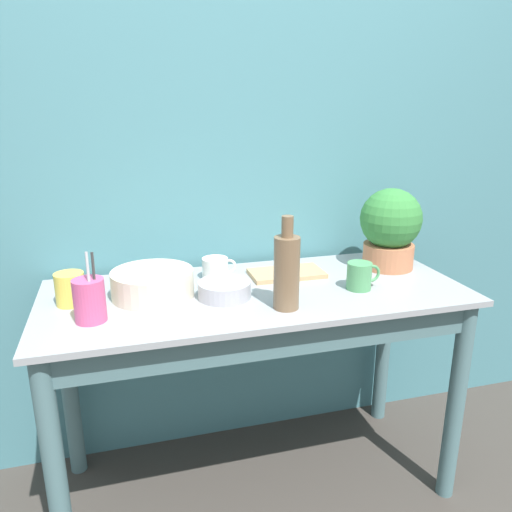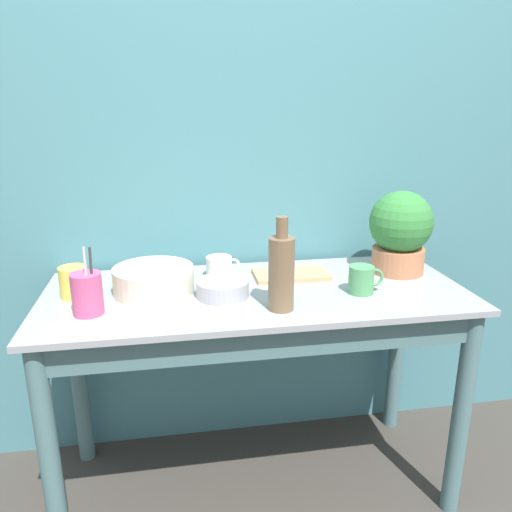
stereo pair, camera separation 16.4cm
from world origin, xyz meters
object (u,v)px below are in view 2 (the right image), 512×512
object	(u,v)px
bowl_small_steel	(223,289)
tray_board	(291,274)
mug_green	(362,280)
bottle_tall	(281,272)
mug_white	(220,267)
mug_yellow	(75,282)
utensil_cup	(87,294)
potted_plant	(400,231)
bowl_wash_large	(154,280)

from	to	relation	value
bowl_small_steel	tray_board	size ratio (longest dim) A/B	0.64
mug_green	bowl_small_steel	xyz separation A→B (m)	(-0.46, 0.05, -0.02)
bottle_tall	mug_white	bearing A→B (deg)	115.71
mug_yellow	mug_white	distance (m)	0.49
mug_yellow	tray_board	xyz separation A→B (m)	(0.74, 0.08, -0.04)
bowl_small_steel	mug_green	bearing A→B (deg)	-5.74
mug_white	bowl_small_steel	xyz separation A→B (m)	(-0.01, -0.19, -0.01)
mug_yellow	utensil_cup	size ratio (longest dim) A/B	0.61
potted_plant	mug_green	xyz separation A→B (m)	(-0.21, -0.18, -0.11)
mug_green	bowl_small_steel	bearing A→B (deg)	174.26
mug_yellow	utensil_cup	bearing A→B (deg)	-67.32
mug_yellow	tray_board	distance (m)	0.74
potted_plant	bottle_tall	xyz separation A→B (m)	(-0.50, -0.27, -0.04)
bottle_tall	potted_plant	bearing A→B (deg)	28.25
tray_board	bottle_tall	bearing A→B (deg)	-109.41
mug_white	mug_green	bearing A→B (deg)	-27.63
tray_board	mug_green	bearing A→B (deg)	-45.65
bowl_small_steel	tray_board	world-z (taller)	bowl_small_steel
bowl_wash_large	mug_yellow	size ratio (longest dim) A/B	2.06
bottle_tall	bowl_small_steel	xyz separation A→B (m)	(-0.16, 0.13, -0.09)
bottle_tall	mug_green	xyz separation A→B (m)	(0.29, 0.09, -0.07)
bowl_wash_large	utensil_cup	world-z (taller)	utensil_cup
mug_white	utensil_cup	bearing A→B (deg)	-148.06
bowl_wash_large	tray_board	xyz separation A→B (m)	(0.49, 0.08, -0.04)
mug_yellow	potted_plant	bearing A→B (deg)	3.07
mug_yellow	tray_board	bearing A→B (deg)	5.85
mug_green	utensil_cup	size ratio (longest dim) A/B	0.56
bowl_wash_large	mug_green	bearing A→B (deg)	-10.13
potted_plant	mug_white	distance (m)	0.67
bowl_wash_large	mug_white	world-z (taller)	bowl_wash_large
bowl_small_steel	mug_yellow	bearing A→B (deg)	170.93
mug_white	utensil_cup	xyz separation A→B (m)	(-0.42, -0.26, 0.03)
bowl_wash_large	utensil_cup	distance (m)	0.24
mug_white	tray_board	world-z (taller)	mug_white
mug_green	bowl_small_steel	size ratio (longest dim) A/B	0.70
bowl_small_steel	utensil_cup	size ratio (longest dim) A/B	0.81
mug_green	mug_yellow	world-z (taller)	mug_yellow
mug_yellow	utensil_cup	world-z (taller)	utensil_cup
bottle_tall	tray_board	size ratio (longest dim) A/B	1.08
mug_green	mug_white	xyz separation A→B (m)	(-0.45, 0.23, -0.01)
potted_plant	mug_green	world-z (taller)	potted_plant
potted_plant	mug_white	xyz separation A→B (m)	(-0.66, 0.05, -0.12)
utensil_cup	mug_green	bearing A→B (deg)	1.75
bottle_tall	tray_board	xyz separation A→B (m)	(0.10, 0.28, -0.11)
bottle_tall	mug_yellow	world-z (taller)	bottle_tall
mug_white	utensil_cup	size ratio (longest dim) A/B	0.58
mug_green	bowl_small_steel	world-z (taller)	mug_green
potted_plant	bowl_wash_large	distance (m)	0.90
potted_plant	mug_yellow	world-z (taller)	potted_plant
mug_yellow	mug_white	bearing A→B (deg)	13.26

